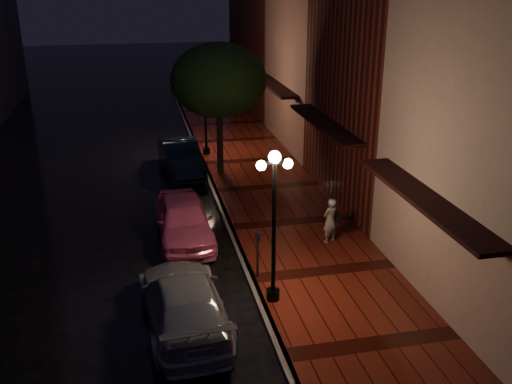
{
  "coord_description": "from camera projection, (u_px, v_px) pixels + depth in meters",
  "views": [
    {
      "loc": [
        -3.02,
        -18.33,
        8.64
      ],
      "look_at": [
        0.96,
        0.06,
        1.4
      ],
      "focal_mm": 40.0,
      "sensor_mm": 36.0,
      "label": 1
    }
  ],
  "objects": [
    {
      "name": "street_tree",
      "position": [
        219.0,
        82.0,
        24.48
      ],
      "size": [
        4.16,
        4.16,
        5.8
      ],
      "color": "black",
      "rests_on": "sidewalk"
    },
    {
      "name": "storefront_extra",
      "position": [
        281.0,
        31.0,
        38.24
      ],
      "size": [
        5.0,
        12.0,
        10.0
      ],
      "primitive_type": "cube",
      "color": "#511914",
      "rests_on": "ground"
    },
    {
      "name": "storefront_mid",
      "position": [
        400.0,
        61.0,
        21.65
      ],
      "size": [
        5.0,
        8.0,
        11.0
      ],
      "primitive_type": "cube",
      "color": "#511914",
      "rests_on": "ground"
    },
    {
      "name": "storefront_far",
      "position": [
        330.0,
        59.0,
        29.3
      ],
      "size": [
        5.0,
        8.0,
        9.0
      ],
      "primitive_type": "cube",
      "color": "#8C5951",
      "rests_on": "ground"
    },
    {
      "name": "sidewalk",
      "position": [
        291.0,
        224.0,
        20.84
      ],
      "size": [
        4.5,
        60.0,
        0.15
      ],
      "primitive_type": "cube",
      "color": "#4B160D",
      "rests_on": "ground"
    },
    {
      "name": "silver_car",
      "position": [
        184.0,
        302.0,
        14.68
      ],
      "size": [
        2.31,
        5.08,
        1.44
      ],
      "primitive_type": "imported",
      "rotation": [
        0.0,
        0.0,
        3.2
      ],
      "color": "#9A9AA1",
      "rests_on": "ground"
    },
    {
      "name": "navy_car",
      "position": [
        181.0,
        157.0,
        26.1
      ],
      "size": [
        1.93,
        4.65,
        1.5
      ],
      "primitive_type": "imported",
      "rotation": [
        0.0,
        0.0,
        0.08
      ],
      "color": "black",
      "rests_on": "ground"
    },
    {
      "name": "streetlamp_far",
      "position": [
        205.0,
        106.0,
        27.76
      ],
      "size": [
        0.96,
        0.36,
        4.31
      ],
      "color": "black",
      "rests_on": "sidewalk"
    },
    {
      "name": "streetlamp_near",
      "position": [
        274.0,
        219.0,
        14.99
      ],
      "size": [
        0.96,
        0.36,
        4.31
      ],
      "color": "black",
      "rests_on": "sidewalk"
    },
    {
      "name": "curb",
      "position": [
        230.0,
        229.0,
        20.39
      ],
      "size": [
        0.25,
        60.0,
        0.15
      ],
      "primitive_type": "cube",
      "color": "#595451",
      "rests_on": "ground"
    },
    {
      "name": "woman_with_umbrella",
      "position": [
        331.0,
        202.0,
        18.74
      ],
      "size": [
        0.91,
        0.93,
        2.2
      ],
      "rotation": [
        0.0,
        0.0,
        3.56
      ],
      "color": "white",
      "rests_on": "sidewalk"
    },
    {
      "name": "ground",
      "position": [
        230.0,
        231.0,
        20.42
      ],
      "size": [
        120.0,
        120.0,
        0.0
      ],
      "primitive_type": "plane",
      "color": "black",
      "rests_on": "ground"
    },
    {
      "name": "pink_car",
      "position": [
        184.0,
        220.0,
        19.46
      ],
      "size": [
        1.87,
        4.51,
        1.53
      ],
      "primitive_type": "imported",
      "rotation": [
        0.0,
        0.0,
        0.02
      ],
      "color": "pink",
      "rests_on": "ground"
    },
    {
      "name": "parking_meter",
      "position": [
        258.0,
        250.0,
        16.73
      ],
      "size": [
        0.16,
        0.14,
        1.47
      ],
      "rotation": [
        0.0,
        0.0,
        -0.32
      ],
      "color": "black",
      "rests_on": "sidewalk"
    }
  ]
}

